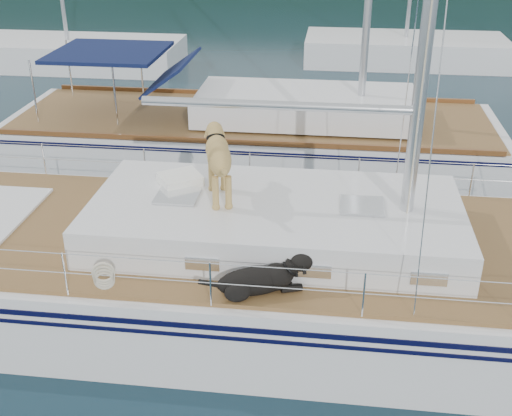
# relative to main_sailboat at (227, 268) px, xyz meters

# --- Properties ---
(ground) EXTENTS (120.00, 120.00, 0.00)m
(ground) POSITION_rel_main_sailboat_xyz_m (-0.09, 0.00, -0.68)
(ground) COLOR black
(ground) RESTS_ON ground
(main_sailboat) EXTENTS (12.00, 3.80, 14.01)m
(main_sailboat) POSITION_rel_main_sailboat_xyz_m (0.00, 0.00, 0.00)
(main_sailboat) COLOR white
(main_sailboat) RESTS_ON ground
(neighbor_sailboat) EXTENTS (11.00, 3.50, 13.30)m
(neighbor_sailboat) POSITION_rel_main_sailboat_xyz_m (-0.26, 5.71, -0.05)
(neighbor_sailboat) COLOR white
(neighbor_sailboat) RESTS_ON ground
(bg_boat_west) EXTENTS (8.00, 3.00, 11.65)m
(bg_boat_west) POSITION_rel_main_sailboat_xyz_m (-8.09, 14.00, -0.23)
(bg_boat_west) COLOR white
(bg_boat_west) RESTS_ON ground
(bg_boat_center) EXTENTS (7.20, 3.00, 11.65)m
(bg_boat_center) POSITION_rel_main_sailboat_xyz_m (3.91, 16.00, -0.23)
(bg_boat_center) COLOR white
(bg_boat_center) RESTS_ON ground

